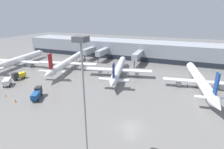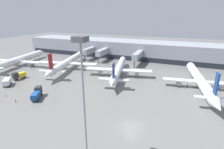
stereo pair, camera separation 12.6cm
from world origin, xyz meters
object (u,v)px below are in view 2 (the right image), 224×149
Objects in this scene: traffic_cone_2 at (74,65)px; service_truck_2 at (7,82)px; service_truck_0 at (37,93)px; apron_light_mast_1 at (82,67)px; parked_jet_0 at (119,69)px; traffic_cone_0 at (15,101)px; parked_jet_4 at (67,62)px; parked_jet_5 at (19,60)px; traffic_cone_1 at (6,95)px; parked_jet_3 at (200,80)px; service_truck_1 at (19,75)px.

service_truck_2 is at bearing -104.62° from traffic_cone_2.
apron_light_mast_1 is at bearing -146.64° from service_truck_0.
parked_jet_0 is 35.89m from traffic_cone_0.
parked_jet_4 is 0.98× the size of parked_jet_5.
traffic_cone_0 is at bearing 135.28° from parked_jet_0.
service_truck_0 reaches higher than traffic_cone_0.
traffic_cone_2 is at bearing -11.86° from service_truck_0.
service_truck_0 is at bearing 15.15° from traffic_cone_1.
parked_jet_3 is at bearing 27.55° from traffic_cone_1.
traffic_cone_1 is (-52.98, -27.64, -2.40)m from parked_jet_3.
service_truck_2 is at bearing 101.44° from parked_jet_3.
parked_jet_4 is 19.61m from service_truck_1.
service_truck_0 is at bearing -133.48° from parked_jet_5.
parked_jet_5 reaches higher than service_truck_2.
parked_jet_5 is at bearing 83.18° from parked_jet_3.
parked_jet_5 is 25.47m from service_truck_2.
service_truck_2 reaches higher than traffic_cone_0.
parked_jet_0 is 0.91× the size of parked_jet_5.
service_truck_1 reaches higher than traffic_cone_0.
parked_jet_3 is 55.66m from traffic_cone_0.
parked_jet_5 reaches higher than service_truck_0.
parked_jet_5 is at bearing 147.11° from apron_light_mast_1.
traffic_cone_2 is at bearing 125.29° from apron_light_mast_1.
parked_jet_3 is (28.14, -1.07, -0.19)m from parked_jet_0.
parked_jet_3 is 8.09× the size of service_truck_1.
traffic_cone_1 is (-9.49, -2.57, -1.20)m from service_truck_0.
service_truck_0 is 33.47m from traffic_cone_2.
parked_jet_5 is 68.37m from apron_light_mast_1.
parked_jet_4 is 56.56× the size of traffic_cone_1.
parked_jet_5 is 34.52m from traffic_cone_1.
parked_jet_3 is at bearing 62.90° from apron_light_mast_1.
parked_jet_0 is 0.90× the size of parked_jet_3.
parked_jet_0 is at bearing 101.93° from apron_light_mast_1.
apron_light_mast_1 reaches higher than traffic_cone_2.
parked_jet_3 is 63.50m from service_truck_2.
traffic_cone_0 is at bearing 53.97° from service_truck_1.
parked_jet_4 reaches higher than parked_jet_5.
service_truck_2 is (1.58, -6.07, -0.09)m from service_truck_1.
service_truck_2 is 5.49× the size of traffic_cone_0.
parked_jet_5 is (-47.99, -3.21, -0.27)m from parked_jet_0.
apron_light_mast_1 is at bearing 144.47° from parked_jet_3.
apron_light_mast_1 is (39.95, -17.03, 14.12)m from service_truck_2.
service_truck_0 is 20.21m from service_truck_1.
parked_jet_0 reaches higher than traffic_cone_0.
parked_jet_3 reaches higher than service_truck_1.
parked_jet_4 is 1.92× the size of apron_light_mast_1.
service_truck_1 is (-9.34, -17.18, -1.54)m from parked_jet_4.
parked_jet_0 is 38.88m from service_truck_2.
parked_jet_5 is 39.49m from traffic_cone_0.
traffic_cone_1 is at bearing 161.74° from apron_light_mast_1.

